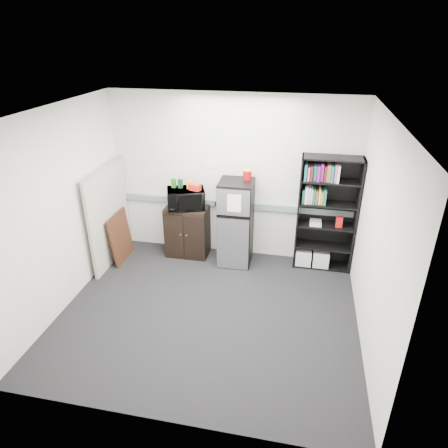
% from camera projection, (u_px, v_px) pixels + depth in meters
% --- Properties ---
extents(floor, '(4.00, 4.00, 0.00)m').
position_uv_depth(floor, '(209.00, 312.00, 5.52)').
color(floor, black).
rests_on(floor, ground).
extents(wall_back, '(4.00, 0.02, 2.70)m').
position_uv_depth(wall_back, '(232.00, 178.00, 6.47)').
color(wall_back, silver).
rests_on(wall_back, floor).
extents(wall_right, '(0.02, 3.50, 2.70)m').
position_uv_depth(wall_right, '(376.00, 240.00, 4.56)').
color(wall_right, silver).
rests_on(wall_right, floor).
extents(wall_left, '(0.02, 3.50, 2.70)m').
position_uv_depth(wall_left, '(60.00, 211.00, 5.28)').
color(wall_left, silver).
rests_on(wall_left, floor).
extents(ceiling, '(4.00, 3.50, 0.02)m').
position_uv_depth(ceiling, '(204.00, 113.00, 4.33)').
color(ceiling, white).
rests_on(ceiling, wall_back).
extents(electrical_raceway, '(3.92, 0.05, 0.10)m').
position_uv_depth(electrical_raceway, '(232.00, 204.00, 6.64)').
color(electrical_raceway, slate).
rests_on(electrical_raceway, wall_back).
extents(wall_note, '(0.14, 0.00, 0.10)m').
position_uv_depth(wall_note, '(211.00, 165.00, 6.44)').
color(wall_note, white).
rests_on(wall_note, wall_back).
extents(bookshelf, '(0.90, 0.34, 1.85)m').
position_uv_depth(bookshelf, '(325.00, 212.00, 6.20)').
color(bookshelf, black).
rests_on(bookshelf, floor).
extents(cubicle_partition, '(0.06, 1.30, 1.62)m').
position_uv_depth(cubicle_partition, '(109.00, 215.00, 6.45)').
color(cubicle_partition, '#AAA797').
rests_on(cubicle_partition, floor).
extents(cabinet, '(0.70, 0.47, 0.88)m').
position_uv_depth(cabinet, '(188.00, 231.00, 6.78)').
color(cabinet, black).
rests_on(cabinet, floor).
extents(microwave, '(0.70, 0.58, 0.33)m').
position_uv_depth(microwave, '(186.00, 199.00, 6.50)').
color(microwave, black).
rests_on(microwave, cabinet).
extents(snack_box_a, '(0.08, 0.06, 0.15)m').
position_uv_depth(snack_box_a, '(174.00, 183.00, 6.46)').
color(snack_box_a, '#235C1A').
rests_on(snack_box_a, microwave).
extents(snack_box_b, '(0.07, 0.05, 0.15)m').
position_uv_depth(snack_box_b, '(180.00, 184.00, 6.44)').
color(snack_box_b, '#0C3616').
rests_on(snack_box_b, microwave).
extents(snack_box_c, '(0.07, 0.05, 0.14)m').
position_uv_depth(snack_box_c, '(189.00, 185.00, 6.41)').
color(snack_box_c, gold).
rests_on(snack_box_c, microwave).
extents(snack_bag, '(0.20, 0.15, 0.10)m').
position_uv_depth(snack_bag, '(195.00, 187.00, 6.36)').
color(snack_bag, red).
rests_on(snack_bag, microwave).
extents(refrigerator, '(0.54, 0.56, 1.42)m').
position_uv_depth(refrigerator, '(236.00, 223.00, 6.43)').
color(refrigerator, black).
rests_on(refrigerator, floor).
extents(coffee_can, '(0.14, 0.14, 0.18)m').
position_uv_depth(coffee_can, '(247.00, 174.00, 6.17)').
color(coffee_can, '#99070F').
rests_on(coffee_can, refrigerator).
extents(framed_poster, '(0.13, 0.64, 0.82)m').
position_uv_depth(framed_poster, '(121.00, 237.00, 6.64)').
color(framed_poster, black).
rests_on(framed_poster, floor).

